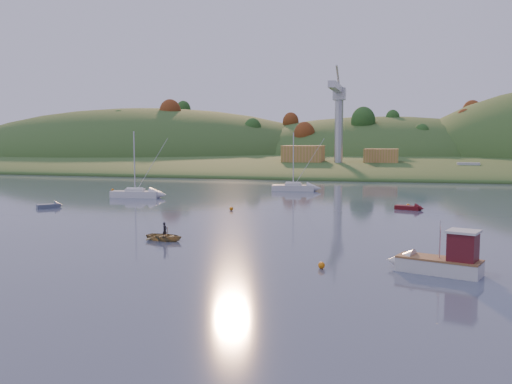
% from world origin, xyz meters
% --- Properties ---
extents(ground, '(500.00, 500.00, 0.00)m').
position_xyz_m(ground, '(0.00, 0.00, 0.00)').
color(ground, '#323D52').
rests_on(ground, ground).
extents(far_shore, '(620.00, 220.00, 1.50)m').
position_xyz_m(far_shore, '(0.00, 230.00, 0.00)').
color(far_shore, '#324E1F').
rests_on(far_shore, ground).
extents(shore_slope, '(640.00, 150.00, 7.00)m').
position_xyz_m(shore_slope, '(0.00, 165.00, 0.00)').
color(shore_slope, '#324E1F').
rests_on(shore_slope, ground).
extents(hill_left_far, '(120.00, 100.00, 32.00)m').
position_xyz_m(hill_left_far, '(-160.00, 215.00, 0.00)').
color(hill_left_far, '#324E1F').
rests_on(hill_left_far, ground).
extents(hill_left, '(170.00, 140.00, 44.00)m').
position_xyz_m(hill_left, '(-90.00, 200.00, 0.00)').
color(hill_left, '#324E1F').
rests_on(hill_left, ground).
extents(hill_center, '(140.00, 120.00, 36.00)m').
position_xyz_m(hill_center, '(10.00, 210.00, 0.00)').
color(hill_center, '#324E1F').
rests_on(hill_center, ground).
extents(hillside_trees, '(280.00, 50.00, 32.00)m').
position_xyz_m(hillside_trees, '(0.00, 185.00, 0.00)').
color(hillside_trees, '#1F4F1C').
rests_on(hillside_trees, ground).
extents(wharf, '(42.00, 16.00, 2.40)m').
position_xyz_m(wharf, '(5.00, 122.00, 1.20)').
color(wharf, slate).
rests_on(wharf, ground).
extents(shed_west, '(11.00, 8.00, 4.80)m').
position_xyz_m(shed_west, '(-8.00, 123.00, 4.80)').
color(shed_west, olive).
rests_on(shed_west, wharf).
extents(shed_east, '(9.00, 7.00, 4.00)m').
position_xyz_m(shed_east, '(13.00, 124.00, 4.40)').
color(shed_east, olive).
rests_on(shed_east, wharf).
extents(dock_crane, '(3.20, 28.00, 20.30)m').
position_xyz_m(dock_crane, '(2.00, 118.39, 17.17)').
color(dock_crane, '#B7B7BC').
rests_on(dock_crane, wharf).
extents(fishing_boat, '(6.93, 4.18, 4.23)m').
position_xyz_m(fishing_boat, '(20.07, 8.24, 0.93)').
color(fishing_boat, silver).
rests_on(fishing_boat, ground).
extents(sailboat_near, '(7.71, 3.10, 10.41)m').
position_xyz_m(sailboat_near, '(-22.63, 49.18, 0.69)').
color(sailboat_near, silver).
rests_on(sailboat_near, ground).
extents(sailboat_far, '(7.59, 2.80, 10.32)m').
position_xyz_m(sailboat_far, '(-0.48, 66.50, 0.69)').
color(sailboat_far, silver).
rests_on(sailboat_far, ground).
extents(canoe, '(4.06, 3.24, 0.75)m').
position_xyz_m(canoe, '(-3.15, 15.34, 0.38)').
color(canoe, '#9C8A56').
rests_on(canoe, ground).
extents(paddler, '(0.44, 0.58, 1.44)m').
position_xyz_m(paddler, '(-3.15, 15.34, 0.72)').
color(paddler, black).
rests_on(paddler, ground).
extents(red_tender, '(3.97, 2.45, 1.28)m').
position_xyz_m(red_tender, '(19.58, 43.82, 0.27)').
color(red_tender, '#540C10').
rests_on(red_tender, ground).
extents(grey_dinghy, '(3.25, 3.28, 1.26)m').
position_xyz_m(grey_dinghy, '(-27.66, 34.67, 0.26)').
color(grey_dinghy, slate).
rests_on(grey_dinghy, ground).
extents(work_vessel, '(12.59, 4.85, 3.20)m').
position_xyz_m(work_vessel, '(34.50, 118.00, 1.14)').
color(work_vessel, slate).
rests_on(work_vessel, ground).
extents(buoy_0, '(0.50, 0.50, 0.50)m').
position_xyz_m(buoy_0, '(12.34, 7.53, 0.25)').
color(buoy_0, orange).
rests_on(buoy_0, ground).
extents(buoy_1, '(0.50, 0.50, 0.50)m').
position_xyz_m(buoy_1, '(18.99, 46.61, 0.25)').
color(buoy_1, orange).
rests_on(buoy_1, ground).
extents(buoy_2, '(0.50, 0.50, 0.50)m').
position_xyz_m(buoy_2, '(-31.07, 57.63, 0.25)').
color(buoy_2, orange).
rests_on(buoy_2, ground).
extents(buoy_3, '(0.50, 0.50, 0.50)m').
position_xyz_m(buoy_3, '(-23.14, 58.14, 0.25)').
color(buoy_3, orange).
rests_on(buoy_3, ground).
extents(buoy_4, '(0.50, 0.50, 0.50)m').
position_xyz_m(buoy_4, '(-3.34, 37.47, 0.25)').
color(buoy_4, orange).
rests_on(buoy_4, ground).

